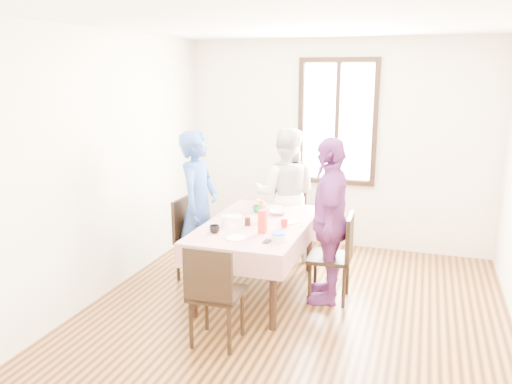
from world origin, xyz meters
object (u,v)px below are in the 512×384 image
dining_table (258,258)px  person_far (285,194)px  chair_near (217,293)px  person_left (199,206)px  chair_right (330,257)px  chair_far (285,222)px  chair_left (198,239)px  person_right (329,221)px

dining_table → person_far: bearing=90.0°
chair_near → person_far: (0.00, 2.18, 0.36)m
person_left → chair_right: bearing=-94.2°
chair_far → person_far: bearing=94.4°
dining_table → chair_right: chair_right is taller
person_left → chair_left: bearing=89.7°
chair_right → person_right: bearing=87.6°
chair_right → chair_far: bearing=33.3°
person_left → person_right: (1.47, -0.10, 0.00)m
dining_table → chair_left: 0.77m
chair_far → person_left: size_ratio=0.54×
dining_table → chair_right: size_ratio=1.76×
person_far → person_right: size_ratio=0.98×
chair_right → person_far: bearing=33.8°
dining_table → person_right: size_ratio=0.96×
chair_near → chair_far: bearing=88.5°
chair_right → person_left: 1.54m
chair_left → chair_right: same height
dining_table → chair_left: (-0.75, 0.15, 0.08)m
dining_table → chair_near: 1.11m
person_far → person_left: bearing=43.3°
chair_left → chair_near: same height
dining_table → chair_near: size_ratio=1.76×
chair_left → person_right: bearing=87.8°
chair_near → person_left: 1.50m
chair_far → person_right: (0.73, -1.05, 0.38)m
chair_right → chair_near: bearing=144.4°
chair_right → person_far: (-0.75, 1.03, 0.36)m
dining_table → person_far: (0.00, 1.08, 0.44)m
chair_right → chair_near: (-0.75, -1.15, 0.00)m
person_left → person_far: person_left is taller
chair_left → person_far: person_far is taller
chair_left → chair_right: bearing=87.8°
chair_far → person_right: 1.34m
dining_table → chair_near: (0.00, -1.10, 0.08)m
chair_far → person_left: (-0.73, -0.95, 0.38)m
chair_left → person_right: (1.49, -0.10, 0.38)m
chair_left → person_far: (0.75, 0.93, 0.36)m
dining_table → chair_far: bearing=90.0°
chair_near → person_right: (0.73, 1.15, 0.38)m
person_right → person_far: bearing=-151.8°
chair_left → chair_near: size_ratio=1.00×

